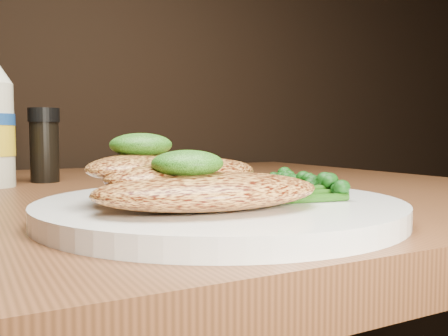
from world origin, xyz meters
TOP-DOWN VIEW (x-y plane):
  - plate at (0.11, 0.81)m, footprint 0.29×0.29m
  - chicken_front at (0.08, 0.76)m, footprint 0.17×0.10m
  - chicken_mid at (0.09, 0.81)m, footprint 0.18×0.15m
  - chicken_back at (0.06, 0.83)m, footprint 0.14×0.14m
  - pesto_front at (0.07, 0.77)m, footprint 0.06×0.06m
  - pesto_back at (0.06, 0.83)m, footprint 0.06×0.05m
  - broccolini_bundle at (0.15, 0.80)m, footprint 0.16×0.14m
  - pepper_grinder at (0.03, 1.18)m, footprint 0.05×0.05m

SIDE VIEW (x-z plane):
  - plate at x=0.11m, z-range 0.75..0.77m
  - broccolini_bundle at x=0.15m, z-range 0.77..0.79m
  - chicken_front at x=0.08m, z-range 0.77..0.79m
  - chicken_mid at x=0.09m, z-range 0.77..0.80m
  - chicken_back at x=0.06m, z-range 0.78..0.80m
  - pesto_front at x=0.07m, z-range 0.79..0.81m
  - pepper_grinder at x=0.03m, z-range 0.75..0.85m
  - pesto_back at x=0.06m, z-range 0.80..0.82m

